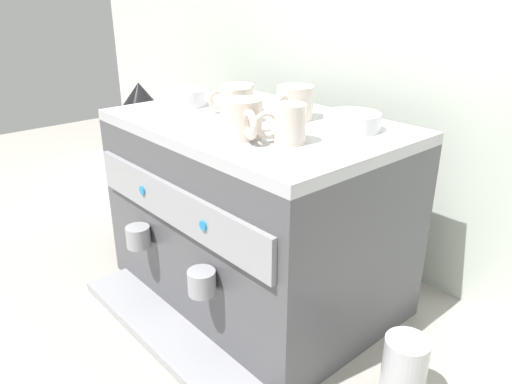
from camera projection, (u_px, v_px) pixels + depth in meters
ground_plane at (256, 289)px, 1.27m from camera, size 4.00×4.00×0.00m
tiled_backsplash_wall at (363, 43)px, 1.27m from camera, size 2.80×0.03×1.18m
espresso_machine at (255, 212)px, 1.18m from camera, size 0.67×0.56×0.45m
ceramic_cup_0 at (294, 103)px, 1.09m from camera, size 0.08×0.12×0.07m
ceramic_cup_1 at (242, 119)px, 0.95m from camera, size 0.12×0.08×0.08m
ceramic_cup_2 at (236, 99)px, 1.15m from camera, size 0.08×0.10×0.07m
ceramic_cup_3 at (235, 105)px, 1.06m from camera, size 0.08×0.10×0.08m
ceramic_cup_4 at (288, 124)px, 0.92m from camera, size 0.07×0.09×0.07m
ceramic_bowl_0 at (186, 98)px, 1.23m from camera, size 0.11×0.11×0.04m
ceramic_bowl_1 at (352, 122)px, 1.02m from camera, size 0.12×0.12×0.04m
coffee_grinder at (145, 161)px, 1.50m from camera, size 0.19×0.19×0.47m
milk_pitcher at (404, 369)px, 0.91m from camera, size 0.08×0.08×0.13m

